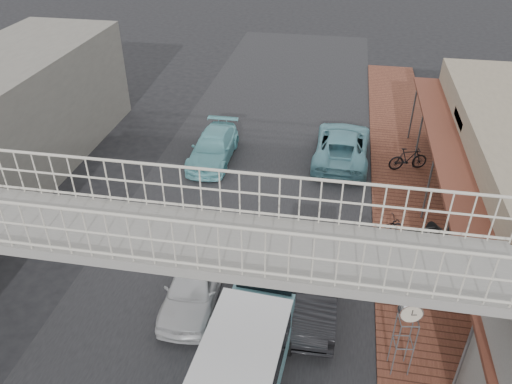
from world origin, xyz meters
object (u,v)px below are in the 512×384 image
at_px(dark_sedan, 310,279).
at_px(street_clock, 410,315).
at_px(motorcycle_near, 383,228).
at_px(white_hatchback, 194,284).
at_px(arrow_sign, 439,239).
at_px(motorcycle_far, 408,159).
at_px(angkot_far, 213,147).
at_px(angkot_van, 243,359).
at_px(angkot_curb, 342,145).

xyz_separation_m(dark_sedan, street_clock, (2.66, -2.33, 1.38)).
bearing_deg(motorcycle_near, white_hatchback, 100.60).
relative_size(dark_sedan, arrow_sign, 1.77).
height_order(motorcycle_far, arrow_sign, arrow_sign).
xyz_separation_m(angkot_far, angkot_van, (3.89, -12.11, 0.71)).
relative_size(angkot_van, street_clock, 1.77).
relative_size(white_hatchback, dark_sedan, 0.80).
distance_m(angkot_van, motorcycle_far, 13.64).
relative_size(angkot_far, street_clock, 1.76).
distance_m(angkot_curb, street_clock, 12.03).
relative_size(angkot_curb, motorcycle_near, 3.23).
relative_size(angkot_curb, angkot_van, 1.19).
relative_size(angkot_curb, angkot_far, 1.19).
bearing_deg(angkot_curb, angkot_van, 82.85).
height_order(dark_sedan, angkot_curb, dark_sedan).
bearing_deg(angkot_far, white_hatchback, -79.65).
bearing_deg(street_clock, motorcycle_near, 84.08).
xyz_separation_m(dark_sedan, angkot_van, (-1.38, -3.77, 0.54)).
xyz_separation_m(dark_sedan, arrow_sign, (3.71, 0.75, 1.57)).
bearing_deg(dark_sedan, motorcycle_near, 54.58).
xyz_separation_m(motorcycle_far, street_clock, (-1.04, -11.20, 1.56)).
bearing_deg(motorcycle_far, motorcycle_near, 148.19).
bearing_deg(angkot_van, arrow_sign, 45.36).
xyz_separation_m(angkot_van, street_clock, (4.05, 1.44, 0.84)).
bearing_deg(dark_sedan, motorcycle_far, 66.33).
height_order(angkot_far, motorcycle_far, angkot_far).
bearing_deg(angkot_far, dark_sedan, -57.79).
height_order(dark_sedan, street_clock, street_clock).
bearing_deg(angkot_van, angkot_far, 111.56).
bearing_deg(motorcycle_near, dark_sedan, 120.95).
xyz_separation_m(white_hatchback, street_clock, (6.27, -1.61, 1.52)).
height_order(angkot_van, street_clock, street_clock).
height_order(white_hatchback, motorcycle_far, white_hatchback).
distance_m(motorcycle_near, street_clock, 6.10).
height_order(angkot_van, motorcycle_near, angkot_van).
height_order(angkot_curb, angkot_van, angkot_van).
distance_m(angkot_far, street_clock, 13.39).
height_order(angkot_far, angkot_van, angkot_van).
relative_size(angkot_curb, arrow_sign, 1.88).
height_order(white_hatchback, street_clock, street_clock).
bearing_deg(arrow_sign, dark_sedan, 172.33).
relative_size(white_hatchback, motorcycle_near, 2.42).
bearing_deg(white_hatchback, arrow_sign, 9.81).
relative_size(angkot_van, motorcycle_near, 2.72).
bearing_deg(angkot_curb, motorcycle_far, 170.88).
height_order(street_clock, arrow_sign, arrow_sign).
relative_size(angkot_curb, motorcycle_far, 2.94).
xyz_separation_m(white_hatchback, motorcycle_far, (7.31, 9.59, -0.04)).
bearing_deg(angkot_curb, white_hatchback, 68.87).
distance_m(angkot_van, arrow_sign, 6.89).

